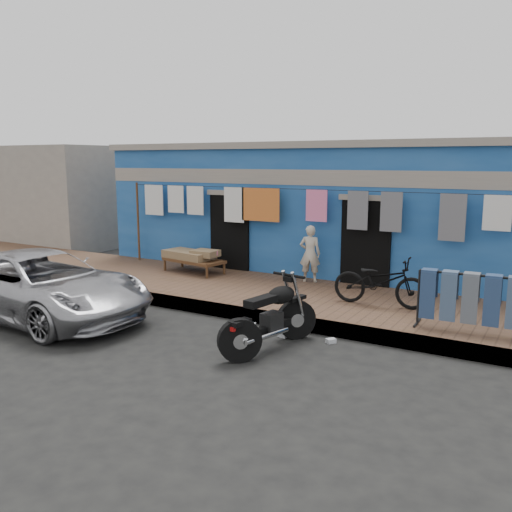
{
  "coord_description": "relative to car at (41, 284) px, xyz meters",
  "views": [
    {
      "loc": [
        5.08,
        -6.69,
        2.93
      ],
      "look_at": [
        0.0,
        2.0,
        1.15
      ],
      "focal_mm": 38.0,
      "sensor_mm": 36.0,
      "label": 1
    }
  ],
  "objects": [
    {
      "name": "building",
      "position": [
        3.37,
        7.2,
        1.04
      ],
      "size": [
        12.2,
        5.2,
        3.36
      ],
      "color": "#194990",
      "rests_on": "ground"
    },
    {
      "name": "jeans_rack",
      "position": [
        7.35,
        2.41,
        0.09
      ],
      "size": [
        2.06,
        0.6,
        0.97
      ],
      "primitive_type": null,
      "rotation": [
        0.0,
        0.0,
        0.05
      ],
      "color": "black",
      "rests_on": "sidewalk"
    },
    {
      "name": "sidewalk",
      "position": [
        3.37,
        3.21,
        -0.53
      ],
      "size": [
        28.0,
        3.0,
        0.25
      ],
      "primitive_type": "cube",
      "color": "brown",
      "rests_on": "ground"
    },
    {
      "name": "litter_c",
      "position": [
        4.45,
        1.32,
        -0.61
      ],
      "size": [
        0.18,
        0.21,
        0.08
      ],
      "primitive_type": "cube",
      "rotation": [
        0.0,
        0.0,
        1.39
      ],
      "color": "silver",
      "rests_on": "ground"
    },
    {
      "name": "bicycle",
      "position": [
        5.49,
        3.17,
        0.17
      ],
      "size": [
        1.78,
        0.72,
        1.13
      ],
      "primitive_type": "imported",
      "rotation": [
        0.0,
        0.0,
        1.63
      ],
      "color": "black",
      "rests_on": "sidewalk"
    },
    {
      "name": "motorcycle",
      "position": [
        4.53,
        0.64,
        -0.08
      ],
      "size": [
        1.23,
        1.97,
        1.14
      ],
      "primitive_type": null,
      "rotation": [
        0.0,
        0.0,
        -0.18
      ],
      "color": "black",
      "rests_on": "ground"
    },
    {
      "name": "ground",
      "position": [
        3.37,
        0.21,
        -0.65
      ],
      "size": [
        80.0,
        80.0,
        0.0
      ],
      "primitive_type": "plane",
      "color": "black",
      "rests_on": "ground"
    },
    {
      "name": "litter_b",
      "position": [
        5.25,
        1.41,
        -0.61
      ],
      "size": [
        0.18,
        0.18,
        0.07
      ],
      "primitive_type": "cube",
      "rotation": [
        0.0,
        0.0,
        0.93
      ],
      "color": "silver",
      "rests_on": "ground"
    },
    {
      "name": "car",
      "position": [
        0.0,
        0.0,
        0.0
      ],
      "size": [
        4.67,
        2.23,
        1.3
      ],
      "primitive_type": "imported",
      "rotation": [
        0.0,
        0.0,
        1.54
      ],
      "color": "#B1B0B5",
      "rests_on": "ground"
    },
    {
      "name": "curb",
      "position": [
        3.37,
        1.76,
        -0.53
      ],
      "size": [
        28.0,
        0.1,
        0.25
      ],
      "primitive_type": "cube",
      "color": "gray",
      "rests_on": "ground"
    },
    {
      "name": "seated_person",
      "position": [
        3.51,
        4.34,
        0.24
      ],
      "size": [
        0.53,
        0.42,
        1.28
      ],
      "primitive_type": "imported",
      "rotation": [
        0.0,
        0.0,
        3.43
      ],
      "color": "beige",
      "rests_on": "sidewalk"
    },
    {
      "name": "charpoy",
      "position": [
        0.64,
        3.89,
        -0.12
      ],
      "size": [
        1.87,
        1.27,
        0.55
      ],
      "primitive_type": null,
      "rotation": [
        0.0,
        0.0,
        -0.15
      ],
      "color": "brown",
      "rests_on": "sidewalk"
    },
    {
      "name": "neighbor_left",
      "position": [
        -7.63,
        7.21,
        1.05
      ],
      "size": [
        6.0,
        5.0,
        3.4
      ],
      "primitive_type": "cube",
      "color": "#9E9384",
      "rests_on": "ground"
    },
    {
      "name": "litter_a",
      "position": [
        3.7,
        1.41,
        -0.6
      ],
      "size": [
        0.24,
        0.21,
        0.09
      ],
      "primitive_type": "cube",
      "rotation": [
        0.0,
        0.0,
        0.28
      ],
      "color": "silver",
      "rests_on": "ground"
    },
    {
      "name": "clothesline",
      "position": [
        2.92,
        4.46,
        1.18
      ],
      "size": [
        10.06,
        0.06,
        2.1
      ],
      "color": "brown",
      "rests_on": "sidewalk"
    }
  ]
}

